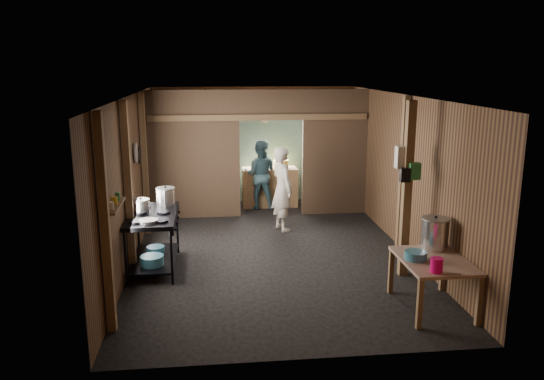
{
  "coord_description": "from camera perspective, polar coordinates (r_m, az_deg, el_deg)",
  "views": [
    {
      "loc": [
        -0.94,
        -8.65,
        3.1
      ],
      "look_at": [
        0.0,
        -0.2,
        1.1
      ],
      "focal_mm": 35.59,
      "sensor_mm": 36.0,
      "label": 1
    }
  ],
  "objects": [
    {
      "name": "bag_black",
      "position": [
        7.91,
        13.89,
        1.56
      ],
      "size": [
        0.14,
        0.1,
        0.2
      ],
      "primitive_type": "cube",
      "color": "black",
      "rests_on": "post_free"
    },
    {
      "name": "pan_lid_big",
      "position": [
        9.25,
        -14.19,
        3.82
      ],
      "size": [
        0.03,
        0.34,
        0.34
      ],
      "primitive_type": "cylinder",
      "rotation": [
        0.0,
        1.57,
        0.0
      ],
      "color": "gray",
      "rests_on": "wall_left"
    },
    {
      "name": "bag_white",
      "position": [
        8.03,
        13.73,
        3.4
      ],
      "size": [
        0.22,
        0.15,
        0.32
      ],
      "primitive_type": "cube",
      "color": "beige",
      "rests_on": "post_free"
    },
    {
      "name": "jar_white",
      "position": [
        6.62,
        -16.69,
        -1.62
      ],
      "size": [
        0.07,
        0.07,
        0.1
      ],
      "primitive_type": "cylinder",
      "color": "beige",
      "rests_on": "wall_shelf"
    },
    {
      "name": "partition_header",
      "position": [
        10.94,
        -0.08,
        9.04
      ],
      "size": [
        1.3,
        0.1,
        0.6
      ],
      "primitive_type": "cube",
      "color": "#503C27",
      "rests_on": "wall_back"
    },
    {
      "name": "partition_right",
      "position": [
        11.28,
        6.64,
        3.96
      ],
      "size": [
        1.35,
        0.1,
        2.6
      ],
      "primitive_type": "cube",
      "color": "#503C27",
      "rests_on": "floor"
    },
    {
      "name": "stock_pot",
      "position": [
        7.57,
        16.85,
        -4.45
      ],
      "size": [
        0.48,
        0.48,
        0.44
      ],
      "primitive_type": null,
      "rotation": [
        0.0,
        0.0,
        0.33
      ],
      "color": "silver",
      "rests_on": "prep_table"
    },
    {
      "name": "post_left_a",
      "position": [
        6.43,
        -17.24,
        -3.61
      ],
      "size": [
        0.1,
        0.12,
        2.6
      ],
      "primitive_type": "cube",
      "color": "olive",
      "rests_on": "floor"
    },
    {
      "name": "frying_pan",
      "position": [
        7.92,
        -12.93,
        -3.22
      ],
      "size": [
        0.35,
        0.53,
        0.07
      ],
      "primitive_type": null,
      "rotation": [
        0.0,
        0.0,
        0.16
      ],
      "color": "gray",
      "rests_on": "gas_range"
    },
    {
      "name": "blue_tub_front",
      "position": [
        8.28,
        -12.57,
        -7.28
      ],
      "size": [
        0.35,
        0.35,
        0.14
      ],
      "primitive_type": "cylinder",
      "color": "teal",
      "rests_on": "gas_range"
    },
    {
      "name": "floor",
      "position": [
        9.24,
        -0.14,
        -6.37
      ],
      "size": [
        4.5,
        7.0,
        0.0
      ],
      "primitive_type": "cube",
      "color": "black",
      "rests_on": "ground"
    },
    {
      "name": "pink_bucket",
      "position": [
        6.76,
        17.01,
        -7.61
      ],
      "size": [
        0.2,
        0.2,
        0.18
      ],
      "primitive_type": "cylinder",
      "rotation": [
        0.0,
        0.0,
        -0.4
      ],
      "color": "#ED0769",
      "rests_on": "prep_table"
    },
    {
      "name": "back_counter",
      "position": [
        11.97,
        -0.23,
        0.32
      ],
      "size": [
        1.2,
        0.5,
        0.85
      ],
      "primitive_type": "cube",
      "color": "olive",
      "rests_on": "floor"
    },
    {
      "name": "jar_green",
      "position": [
        7.07,
        -16.03,
        -0.65
      ],
      "size": [
        0.06,
        0.06,
        0.1
      ],
      "primitive_type": "cylinder",
      "color": "#2A8541",
      "rests_on": "wall_shelf"
    },
    {
      "name": "stove_saucepan",
      "position": [
        8.85,
        -13.36,
        -1.31
      ],
      "size": [
        0.17,
        0.17,
        0.11
      ],
      "primitive_type": "cylinder",
      "rotation": [
        0.0,
        0.0,
        0.01
      ],
      "color": "silver",
      "rests_on": "gas_range"
    },
    {
      "name": "bag_green",
      "position": [
        7.97,
        14.81,
        1.95
      ],
      "size": [
        0.16,
        0.12,
        0.24
      ],
      "primitive_type": "cube",
      "color": "#2A8541",
      "rests_on": "post_free"
    },
    {
      "name": "knife",
      "position": [
        6.78,
        18.11,
        -8.39
      ],
      "size": [
        0.3,
        0.11,
        0.01
      ],
      "primitive_type": "cube",
      "rotation": [
        0.0,
        0.0,
        -0.24
      ],
      "color": "silver",
      "rests_on": "prep_table"
    },
    {
      "name": "yellow_tub",
      "position": [
        11.89,
        0.97,
        2.77
      ],
      "size": [
        0.33,
        0.33,
        0.18
      ],
      "primitive_type": "cylinder",
      "color": "gold",
      "rests_on": "back_counter"
    },
    {
      "name": "wall_back",
      "position": [
        12.32,
        -1.9,
        4.82
      ],
      "size": [
        4.5,
        0.0,
        2.6
      ],
      "primitive_type": "cube",
      "color": "brown",
      "rests_on": "ground"
    },
    {
      "name": "worker_back",
      "position": [
        11.69,
        -1.26,
        1.65
      ],
      "size": [
        0.84,
        0.71,
        1.51
      ],
      "primitive_type": "imported",
      "rotation": [
        0.0,
        0.0,
        2.93
      ],
      "color": "#385B66",
      "rests_on": "floor"
    },
    {
      "name": "wall_left",
      "position": [
        8.93,
        -14.65,
        1.18
      ],
      "size": [
        0.0,
        7.0,
        2.6
      ],
      "primitive_type": "cube",
      "color": "brown",
      "rests_on": "ground"
    },
    {
      "name": "turquoise_panel",
      "position": [
        12.27,
        -1.88,
        4.55
      ],
      "size": [
        4.4,
        0.06,
        2.5
      ],
      "primitive_type": "cube",
      "color": "#72A9A5",
      "rests_on": "wall_back"
    },
    {
      "name": "cross_beam",
      "position": [
        10.89,
        -1.37,
        7.7
      ],
      "size": [
        4.4,
        0.12,
        0.12
      ],
      "primitive_type": "cube",
      "color": "olive",
      "rests_on": "wall_left"
    },
    {
      "name": "jar_yellow",
      "position": [
        6.86,
        -16.33,
        -1.09
      ],
      "size": [
        0.08,
        0.08,
        0.1
      ],
      "primitive_type": "cylinder",
      "color": "gold",
      "rests_on": "wall_shelf"
    },
    {
      "name": "blue_tub_back",
      "position": [
        8.76,
        -12.22,
        -6.21
      ],
      "size": [
        0.28,
        0.28,
        0.11
      ],
      "primitive_type": "cylinder",
      "color": "teal",
      "rests_on": "gas_range"
    },
    {
      "name": "gas_range",
      "position": [
        8.51,
        -12.42,
        -5.31
      ],
      "size": [
        0.76,
        1.49,
        0.88
      ],
      "primitive_type": null,
      "color": "black",
      "rests_on": "floor"
    },
    {
      "name": "partition_left",
      "position": [
        11.0,
        -8.28,
        3.68
      ],
      "size": [
        1.85,
        0.1,
        2.6
      ],
      "primitive_type": "cube",
      "color": "#503C27",
      "rests_on": "floor"
    },
    {
      "name": "ceiling",
      "position": [
        8.71,
        -0.15,
        9.95
      ],
      "size": [
        4.5,
        7.0,
        0.0
      ],
      "primitive_type": "cube",
      "color": "#312F2D",
      "rests_on": "ground"
    },
    {
      "name": "stove_pot_med",
      "position": [
        8.44,
        -13.7,
        -1.72
      ],
      "size": [
        0.3,
        0.3,
        0.23
      ],
      "primitive_type": null,
      "rotation": [
        0.0,
        0.0,
        -0.1
      ],
      "color": "silver",
      "rests_on": "gas_range"
    },
    {
      "name": "stove_pot_large",
      "position": [
        8.8,
        -11.19,
        -0.74
      ],
      "size": [
        0.4,
        0.4,
        0.31
      ],
      "primitive_type": null,
      "rotation": [
        0.0,
        0.0,
        -0.44
      ],
      "color": "silver",
      "rests_on": "gas_range"
    },
    {
      "name": "prep_table",
      "position": [
        7.33,
        16.59,
        -9.48
      ],
      "size": [
        0.82,
        1.13,
        0.67
      ],
      "primitive_type": null,
      "color": "tan",
      "rests_on": "floor"
    },
    {
      "name": "wall_clock",
      "position": [
        12.17,
        -0.7,
        7.57
      ],
      "size": [
        0.2,
        0.03,
        0.2
      ],
      "primitive_type": "cylinder",
      "rotation": [
        1.57,
        0.0,
        0.0
      ],
      "color": "beige",
      "rests_on": "wall_back"
    },
    {
      "name": "pan_lid_small",
      "position": [
        9.66,
        -13.84,
        3.62
      ],
      "size": [
        0.03,
        0.3,
        0.3
      ],
      "primitive_type": "cylinder",
      "rotation": [
        0.0,
        1.57,
        0.0
      ],
      "color": "black",
      "rests_on": "wall_left"
    },
    {
      "name": "post_free",
      "position": [
        8.06,
        14.07,
        -0.06
      ],
      "size": [
        0.12,
        0.12,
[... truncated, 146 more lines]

